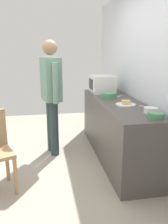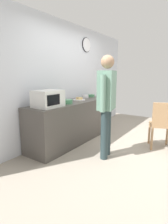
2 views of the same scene
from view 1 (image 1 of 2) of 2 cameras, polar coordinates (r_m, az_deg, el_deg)
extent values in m
plane|color=#9E9384|center=(3.41, -11.16, -13.80)|extent=(6.00, 6.00, 0.00)
cube|color=silver|center=(3.36, 16.33, 8.78)|extent=(5.40, 0.10, 2.60)
cube|color=#4C4742|center=(3.66, 8.06, -4.13)|extent=(2.28, 0.62, 0.88)
cube|color=silver|center=(4.24, 4.40, 6.77)|extent=(0.50, 0.38, 0.30)
cube|color=black|center=(4.25, 1.66, 6.83)|extent=(0.30, 0.01, 0.18)
cylinder|color=white|center=(3.29, 10.11, 1.80)|extent=(0.28, 0.28, 0.01)
cube|color=#DCB874|center=(3.29, 10.14, 2.35)|extent=(0.14, 0.14, 0.05)
cylinder|color=white|center=(2.93, 15.89, 0.39)|extent=(0.16, 0.16, 0.07)
cylinder|color=#4C8E60|center=(2.72, 17.07, -0.79)|extent=(0.18, 0.18, 0.06)
cylinder|color=#4C8E60|center=(3.78, 6.05, 4.07)|extent=(0.24, 0.24, 0.08)
cube|color=silver|center=(3.89, 8.48, 3.77)|extent=(0.14, 0.13, 0.01)
cube|color=silver|center=(3.25, 14.64, 1.30)|extent=(0.13, 0.14, 0.01)
cylinder|color=#293A3E|center=(3.70, -7.21, -4.02)|extent=(0.13, 0.13, 0.87)
cylinder|color=#293A3E|center=(3.88, -8.03, -3.15)|extent=(0.13, 0.13, 0.87)
cube|color=gray|center=(3.63, -8.04, 7.90)|extent=(0.44, 0.32, 0.65)
cylinder|color=gray|center=(3.39, -6.90, 6.92)|extent=(0.09, 0.09, 0.58)
cylinder|color=gray|center=(3.87, -9.00, 7.79)|extent=(0.09, 0.09, 0.58)
sphere|color=#A37A5B|center=(3.60, -8.31, 15.25)|extent=(0.22, 0.22, 0.22)
cylinder|color=#A87F56|center=(2.88, -16.25, -14.73)|extent=(0.04, 0.04, 0.45)
cylinder|color=#A87F56|center=(3.19, -18.10, -11.88)|extent=(0.04, 0.04, 0.45)
camera|label=2|loc=(6.52, -21.99, 12.23)|focal=29.51mm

